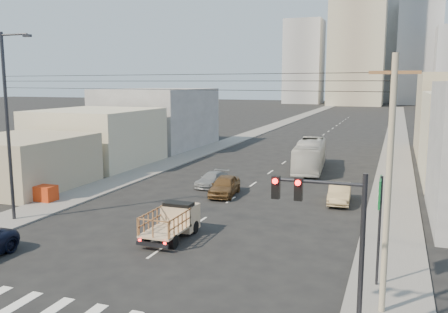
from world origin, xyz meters
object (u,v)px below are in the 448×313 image
Objects in this scene: city_bus at (310,155)px; streetlamp_left at (9,122)px; sedan_grey at (212,179)px; traffic_signal at (332,227)px; utility_pole at (389,184)px; crate_stack at (44,193)px; flatbed_pickup at (172,220)px; sedan_brown at (225,186)px; green_sign at (380,205)px; sedan_tan at (339,193)px.

city_bus is 0.92× the size of streetlamp_left.
sedan_grey is 0.70× the size of traffic_signal.
streetlamp_left reaches higher than city_bus.
utility_pole is 26.68m from crate_stack.
flatbed_pickup is at bearing 2.14° from streetlamp_left.
flatbed_pickup is at bearing -17.94° from crate_stack.
utility_pole is (12.45, -16.24, 4.40)m from sedan_brown.
utility_pole reaches higher than green_sign.
green_sign is (14.29, -16.48, 3.14)m from sedan_grey.
utility_pole is at bearing -24.81° from flatbed_pickup.
sedan_tan is (8.14, 11.53, -0.36)m from flatbed_pickup.
flatbed_pickup is 1.00× the size of sedan_tan.
flatbed_pickup is at bearing -72.13° from sedan_grey.
traffic_signal is 0.60× the size of utility_pole.
sedan_brown is at bearing 119.78° from traffic_signal.
streetlamp_left is at bearing -70.58° from crate_stack.
streetlamp_left is (-11.18, -0.42, 5.34)m from flatbed_pickup.
city_bus is 28.09m from green_sign.
flatbed_pickup is at bearing -104.07° from city_bus.
sedan_grey is at bearing 43.65° from crate_stack.
flatbed_pickup is 0.73× the size of traffic_signal.
streetlamp_left is 6.67× the size of crate_stack.
streetlamp_left is at bearing 160.47° from traffic_signal.
utility_pole is (11.72, -5.42, 4.09)m from flatbed_pickup.
sedan_tan is 2.46× the size of crate_stack.
sedan_tan is at bearing 54.76° from flatbed_pickup.
city_bus reaches higher than sedan_brown.
utility_pole reaches higher than traffic_signal.
green_sign is at bearing 97.67° from utility_pole.
sedan_grey is 0.35× the size of streetlamp_left.
crate_stack is at bearing 163.72° from green_sign.
sedan_grey is (-6.62, -10.46, -0.93)m from city_bus.
city_bus is 13.28m from sedan_tan.
sedan_grey is at bearing 59.38° from streetlamp_left.
green_sign is at bearing -80.97° from sedan_tan.
city_bus is 2.39× the size of sedan_brown.
city_bus reaches higher than flatbed_pickup.
flatbed_pickup is 24.31m from city_bus.
city_bus is at bearing 105.90° from sedan_tan.
crate_stack is at bearing -164.16° from sedan_tan.
green_sign is at bearing -79.39° from city_bus.
utility_pole reaches higher than crate_stack.
sedan_brown is (-0.73, 10.82, -0.31)m from flatbed_pickup.
utility_pole is (0.34, -2.50, 1.44)m from green_sign.
green_sign is 0.42× the size of streetlamp_left.
green_sign is at bearing -6.32° from streetlamp_left.
city_bus is 32.65m from traffic_signal.
utility_pole is (1.73, 2.51, 1.11)m from traffic_signal.
utility_pole is 0.83× the size of streetlamp_left.
crate_stack is at bearing 162.06° from flatbed_pickup.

